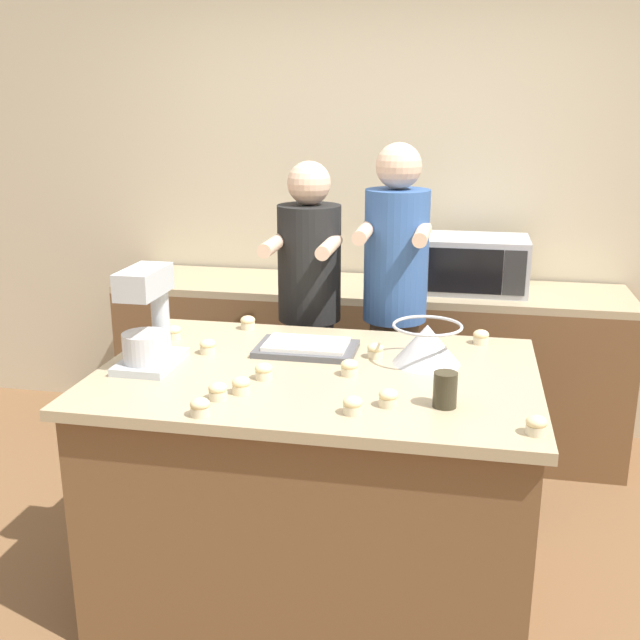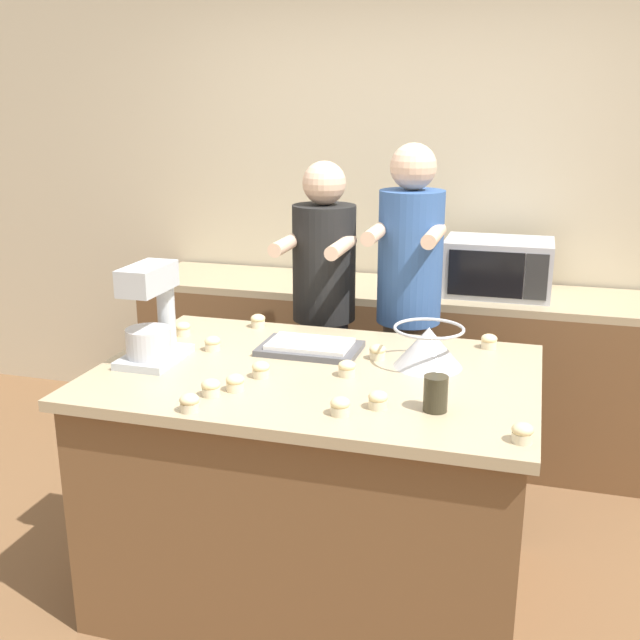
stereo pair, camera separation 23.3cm
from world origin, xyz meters
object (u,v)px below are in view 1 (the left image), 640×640
(drinking_glass, at_px, (445,390))
(cupcake_10, at_px, (200,407))
(mixing_bowl, at_px, (427,343))
(cupcake_4, at_px, (375,350))
(cupcake_0, at_px, (353,405))
(person_left, at_px, (309,322))
(stand_mixer, at_px, (148,324))
(cupcake_12, at_px, (208,346))
(cupcake_2, at_px, (388,398))
(cupcake_3, at_px, (481,337))
(cupcake_7, at_px, (264,371))
(cupcake_11, at_px, (156,336))
(cupcake_9, at_px, (241,385))
(microwave_oven, at_px, (475,264))
(cupcake_6, at_px, (218,391))
(person_right, at_px, (394,316))
(cupcake_13, at_px, (248,322))
(cupcake_8, at_px, (350,367))
(cupcake_5, at_px, (174,332))
(baking_tray, at_px, (306,347))
(cupcake_1, at_px, (536,425))

(drinking_glass, xyz_separation_m, cupcake_10, (-0.76, -0.23, -0.03))
(mixing_bowl, distance_m, cupcake_4, 0.21)
(cupcake_0, bearing_deg, person_left, 108.32)
(stand_mixer, bearing_deg, cupcake_12, 47.45)
(mixing_bowl, relative_size, cupcake_2, 4.11)
(cupcake_3, xyz_separation_m, cupcake_7, (-0.77, -0.57, 0.00))
(drinking_glass, distance_m, cupcake_10, 0.79)
(mixing_bowl, distance_m, cupcake_11, 1.12)
(cupcake_3, height_order, cupcake_4, same)
(cupcake_9, relative_size, cupcake_12, 1.00)
(person_left, relative_size, cupcake_0, 25.30)
(microwave_oven, distance_m, cupcake_6, 1.96)
(cupcake_7, bearing_deg, stand_mixer, 173.49)
(cupcake_0, bearing_deg, cupcake_10, -167.01)
(person_right, relative_size, cupcake_4, 26.64)
(person_right, bearing_deg, drinking_glass, -75.85)
(cupcake_4, bearing_deg, cupcake_11, 179.77)
(cupcake_10, bearing_deg, microwave_oven, 65.93)
(stand_mixer, distance_m, cupcake_10, 0.56)
(cupcake_13, bearing_deg, cupcake_8, -42.62)
(person_right, distance_m, cupcake_0, 1.20)
(cupcake_11, relative_size, cupcake_12, 1.00)
(person_left, relative_size, cupcake_5, 25.30)
(person_right, distance_m, cupcake_8, 0.86)
(person_left, height_order, cupcake_4, person_left)
(cupcake_2, xyz_separation_m, cupcake_11, (-1.02, 0.48, 0.00))
(cupcake_0, distance_m, cupcake_13, 1.03)
(stand_mixer, relative_size, cupcake_6, 5.84)
(cupcake_6, relative_size, cupcake_11, 1.00)
(cupcake_3, distance_m, cupcake_5, 1.28)
(cupcake_9, bearing_deg, cupcake_7, 75.38)
(cupcake_4, bearing_deg, stand_mixer, -162.43)
(cupcake_3, height_order, cupcake_13, same)
(baking_tray, relative_size, cupcake_12, 6.11)
(cupcake_4, relative_size, cupcake_13, 1.00)
(cupcake_1, bearing_deg, cupcake_3, 100.20)
(cupcake_4, relative_size, cupcake_6, 1.00)
(cupcake_2, bearing_deg, person_left, 114.24)
(drinking_glass, relative_size, cupcake_6, 1.82)
(cupcake_6, height_order, cupcake_10, same)
(stand_mixer, bearing_deg, person_left, 64.85)
(cupcake_5, bearing_deg, drinking_glass, -24.15)
(cupcake_12, bearing_deg, cupcake_13, 80.44)
(cupcake_7, bearing_deg, baking_tray, 75.43)
(person_left, relative_size, cupcake_1, 25.30)
(cupcake_2, distance_m, cupcake_3, 0.80)
(microwave_oven, distance_m, cupcake_5, 1.71)
(person_left, height_order, cupcake_8, person_left)
(microwave_oven, height_order, cupcake_8, microwave_oven)
(stand_mixer, xyz_separation_m, drinking_glass, (1.11, -0.18, -0.11))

